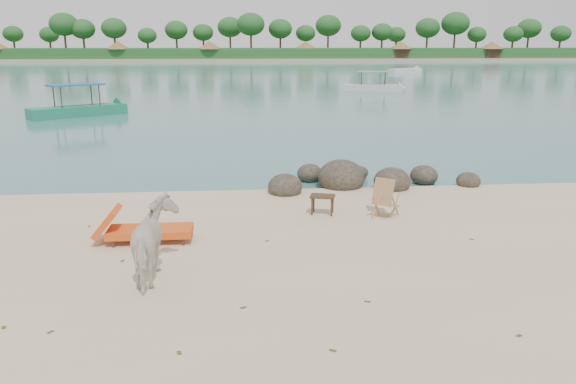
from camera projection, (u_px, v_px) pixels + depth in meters
name	position (u px, v px, depth m)	size (l,w,h in m)	color
water	(242.00, 68.00, 96.80)	(400.00, 400.00, 0.00)	#366D6C
far_shore	(240.00, 58.00, 173.87)	(420.00, 90.00, 1.40)	tan
far_scenery	(241.00, 48.00, 140.99)	(420.00, 18.00, 9.50)	#1E4C1E
boulders	(356.00, 180.00, 16.31)	(6.22, 2.73, 1.02)	#2F271F
cow	(156.00, 243.00, 9.69)	(0.75, 1.64, 1.38)	white
side_table	(322.00, 206.00, 13.53)	(0.58, 0.37, 0.47)	#352015
lounge_chair	(150.00, 228.00, 11.63)	(2.16, 0.76, 0.65)	#D75019
deck_chair	(386.00, 200.00, 13.29)	(0.55, 0.61, 0.87)	tan
boat_near	(76.00, 89.00, 32.20)	(6.14, 1.38, 2.99)	#1C7659
boat_mid	(373.00, 74.00, 49.81)	(5.82, 1.31, 2.84)	beige
boat_far	(405.00, 70.00, 82.26)	(6.38, 1.44, 0.74)	silver
dead_leaves	(241.00, 291.00, 9.42)	(8.44, 5.86, 0.00)	brown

